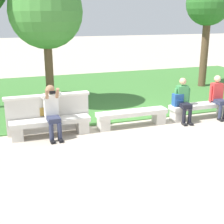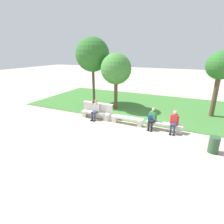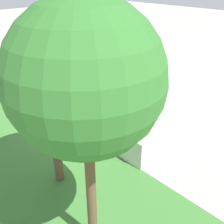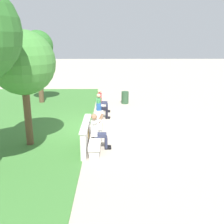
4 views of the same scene
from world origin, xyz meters
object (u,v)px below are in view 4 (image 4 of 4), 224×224
(bench_mid, at_px, (100,109))
(trash_bin, at_px, (125,98))
(bench_near, at_px, (98,122))
(person_photographer, at_px, (98,129))
(backpack, at_px, (99,107))
(tree_right_background, at_px, (38,47))
(person_distant, at_px, (101,105))
(bench_main, at_px, (96,141))
(person_companion, at_px, (102,100))
(tree_behind_wall, at_px, (23,63))

(bench_mid, distance_m, trash_bin, 2.78)
(bench_near, bearing_deg, person_photographer, -177.97)
(backpack, height_order, tree_right_background, tree_right_background)
(bench_mid, distance_m, person_distant, 0.78)
(backpack, distance_m, trash_bin, 3.51)
(bench_near, xyz_separation_m, person_distant, (1.56, -0.07, 0.37))
(person_photographer, height_order, trash_bin, person_photographer)
(backpack, bearing_deg, bench_mid, -1.75)
(person_photographer, bearing_deg, tree_right_background, 28.47)
(bench_main, relative_size, person_distant, 1.60)
(bench_mid, distance_m, backpack, 0.87)
(bench_mid, xyz_separation_m, backpack, (-0.81, 0.02, 0.32))
(person_companion, relative_size, trash_bin, 1.68)
(bench_near, relative_size, person_distant, 1.60)
(person_distant, height_order, tree_right_background, tree_right_background)
(person_distant, xyz_separation_m, tree_right_background, (3.31, 3.81, 2.69))
(person_companion, relative_size, tree_behind_wall, 0.30)
(person_photographer, height_order, tree_right_background, tree_right_background)
(bench_mid, relative_size, person_photographer, 1.53)
(tree_behind_wall, xyz_separation_m, tree_right_background, (6.71, 1.25, 0.32))
(bench_main, xyz_separation_m, person_companion, (4.98, -0.07, 0.37))
(bench_mid, xyz_separation_m, tree_right_background, (2.62, 3.75, 3.06))
(trash_bin, bearing_deg, person_companion, 143.44)
(person_companion, relative_size, tree_right_background, 0.29)
(tree_behind_wall, bearing_deg, bench_mid, -31.38)
(bench_near, relative_size, person_photographer, 1.53)
(bench_near, height_order, tree_behind_wall, tree_behind_wall)
(bench_near, xyz_separation_m, person_photographer, (-2.19, -0.08, 0.43))
(person_photographer, height_order, person_companion, person_photographer)
(person_distant, distance_m, trash_bin, 3.36)
(backpack, relative_size, tree_right_background, 0.10)
(bench_main, relative_size, tree_behind_wall, 0.48)
(person_photographer, bearing_deg, person_distant, 0.18)
(person_photographer, bearing_deg, bench_near, 2.03)
(bench_mid, height_order, tree_right_background, tree_right_background)
(tree_behind_wall, height_order, trash_bin, tree_behind_wall)
(person_photographer, relative_size, backpack, 3.08)
(person_distant, distance_m, tree_right_background, 5.72)
(backpack, distance_m, tree_behind_wall, 4.77)
(tree_right_background, bearing_deg, person_photographer, -151.53)
(bench_mid, bearing_deg, backpack, 178.25)
(bench_main, height_order, person_distant, person_distant)
(bench_mid, relative_size, tree_behind_wall, 0.48)
(bench_main, xyz_separation_m, person_distant, (3.80, -0.07, 0.37))
(bench_near, bearing_deg, trash_bin, -17.43)
(person_photographer, relative_size, person_companion, 1.05)
(bench_main, bearing_deg, trash_bin, -11.93)
(person_distant, distance_m, tree_behind_wall, 4.88)
(bench_main, bearing_deg, backpack, 0.38)
(tree_behind_wall, height_order, tree_right_background, tree_right_background)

